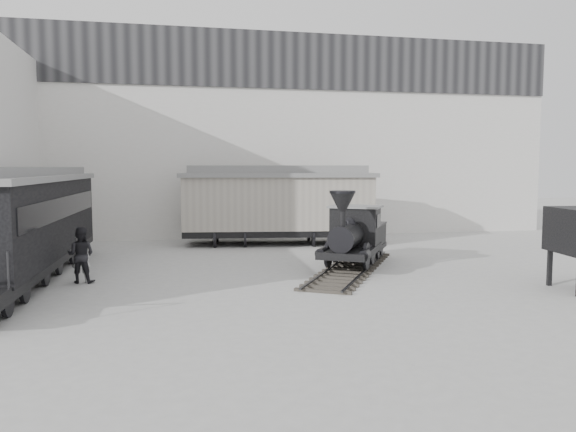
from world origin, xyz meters
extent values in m
plane|color=#9E9E9B|center=(0.00, 0.00, 0.00)|extent=(90.00, 90.00, 0.00)
cube|color=silver|center=(0.00, 15.00, 5.50)|extent=(34.00, 2.40, 11.00)
cube|color=#232326|center=(0.00, 13.75, 9.50)|extent=(34.00, 0.12, 3.00)
cube|color=#3B342D|center=(1.77, 3.42, 0.07)|extent=(5.71, 8.06, 0.14)
cube|color=#2D2D30|center=(1.22, 3.74, 0.12)|extent=(4.22, 7.19, 0.05)
cube|color=#2D2D30|center=(2.33, 3.09, 0.12)|extent=(4.22, 7.19, 0.05)
cylinder|color=black|center=(0.94, 3.38, 0.64)|extent=(0.59, 0.91, 0.99)
cylinder|color=black|center=(2.16, 2.68, 0.64)|extent=(0.59, 0.91, 0.99)
cylinder|color=black|center=(1.53, 4.39, 0.64)|extent=(0.59, 0.91, 0.99)
cylinder|color=black|center=(2.74, 3.69, 0.64)|extent=(0.59, 0.91, 0.99)
cube|color=black|center=(1.84, 3.53, 0.75)|extent=(3.18, 3.70, 0.25)
cylinder|color=black|center=(1.53, 2.99, 1.32)|extent=(1.82, 2.24, 0.90)
cylinder|color=black|center=(1.12, 2.29, 2.02)|extent=(0.32, 0.32, 0.54)
cone|color=black|center=(1.12, 2.29, 2.61)|extent=(1.18, 1.18, 0.63)
sphere|color=black|center=(1.71, 3.30, 1.75)|extent=(0.47, 0.47, 0.47)
cube|color=black|center=(2.25, 4.23, 1.57)|extent=(2.13, 1.93, 1.39)
cube|color=gray|center=(2.25, 4.23, 2.30)|extent=(2.37, 2.18, 0.07)
cube|color=black|center=(3.06, 5.63, 1.07)|extent=(2.30, 2.37, 0.81)
cylinder|color=black|center=(-1.80, 11.31, 0.41)|extent=(2.13, 1.08, 0.82)
cylinder|color=black|center=(2.85, 10.69, 0.41)|extent=(2.13, 1.08, 0.82)
cube|color=black|center=(0.52, 11.00, 0.61)|extent=(9.44, 3.74, 0.31)
cube|color=#A8A194|center=(0.52, 11.00, 2.04)|extent=(9.46, 3.84, 2.55)
cube|color=gray|center=(0.52, 11.00, 3.42)|extent=(9.80, 4.19, 0.20)
cube|color=gray|center=(0.52, 11.00, 3.71)|extent=(8.86, 2.37, 0.37)
cylinder|color=black|center=(-9.53, 7.80, 0.40)|extent=(2.13, 0.87, 0.80)
cube|color=black|center=(-9.66, 3.79, 0.61)|extent=(3.00, 13.28, 0.29)
cube|color=black|center=(-9.64, 4.36, 2.05)|extent=(3.04, 11.56, 2.58)
cube|color=black|center=(-8.29, 4.32, 2.43)|extent=(0.38, 10.71, 0.72)
cube|color=gray|center=(-9.64, 4.36, 3.43)|extent=(3.25, 11.95, 0.19)
imported|color=silver|center=(-7.62, 3.18, 0.82)|extent=(0.60, 0.40, 1.64)
imported|color=black|center=(-7.60, 3.12, 0.93)|extent=(1.03, 0.88, 1.85)
cube|color=black|center=(7.25, -0.43, 0.59)|extent=(0.14, 0.14, 1.18)
camera|label=1|loc=(-4.65, -16.16, 3.81)|focal=35.00mm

